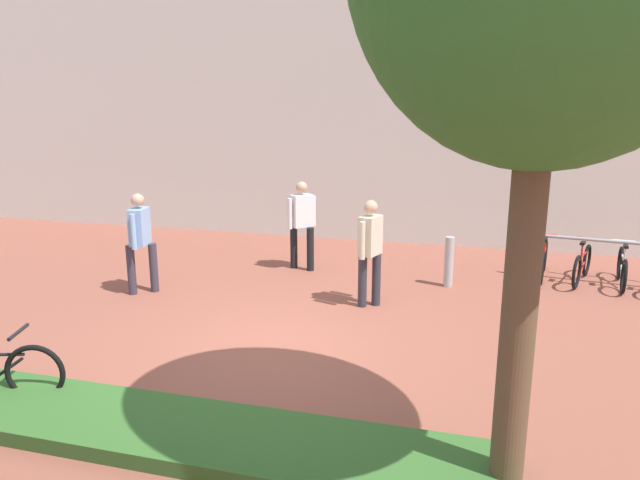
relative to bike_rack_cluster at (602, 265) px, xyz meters
The scene contains 8 objects.
ground_plane 6.37m from the bike_rack_cluster, 137.94° to the right, with size 60.00×60.00×0.00m, color brown.
building_facade 7.18m from the bike_rack_cluster, 149.78° to the left, with size 28.00×1.20×10.00m, color silver.
planter_strip 8.33m from the bike_rack_cluster, 128.95° to the right, with size 7.00×1.10×0.16m, color #336028.
bike_rack_cluster is the anchor object (origin of this frame).
bollard_steel 2.78m from the bike_rack_cluster, 161.80° to the right, with size 0.16×0.16×0.90m, color #ADADB2.
person_shirt_white 4.45m from the bike_rack_cluster, 149.75° to the right, with size 0.35×0.59×1.72m.
person_shirt_blue 5.51m from the bike_rack_cluster, behind, with size 0.50×0.47×1.72m.
person_casual_tan 8.11m from the bike_rack_cluster, 161.23° to the right, with size 0.42×0.60×1.72m.
Camera 1 is at (2.51, -6.76, 3.24)m, focal length 32.85 mm.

